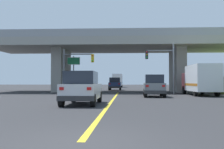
# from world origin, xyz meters

# --- Properties ---
(ground) EXTENTS (160.00, 160.00, 0.00)m
(ground) POSITION_xyz_m (0.00, 30.62, 0.00)
(ground) COLOR #2B2B2D
(overpass_bridge) EXTENTS (34.49, 10.33, 7.66)m
(overpass_bridge) POSITION_xyz_m (0.00, 30.62, 5.62)
(overpass_bridge) COLOR gray
(overpass_bridge) RESTS_ON ground
(lane_divider_stripe) EXTENTS (0.20, 27.56, 0.01)m
(lane_divider_stripe) POSITION_xyz_m (0.00, 13.78, 0.00)
(lane_divider_stripe) COLOR yellow
(lane_divider_stripe) RESTS_ON ground
(suv_lead) EXTENTS (2.04, 4.63, 2.02)m
(suv_lead) POSITION_xyz_m (-1.68, 10.31, 1.02)
(suv_lead) COLOR silver
(suv_lead) RESTS_ON ground
(suv_crossing) EXTENTS (2.04, 4.32, 2.02)m
(suv_crossing) POSITION_xyz_m (3.58, 19.05, 1.01)
(suv_crossing) COLOR slate
(suv_crossing) RESTS_ON ground
(box_truck) EXTENTS (2.33, 7.38, 3.04)m
(box_truck) POSITION_xyz_m (8.56, 21.88, 1.61)
(box_truck) COLOR red
(box_truck) RESTS_ON ground
(sedan_oncoming) EXTENTS (1.96, 4.38, 2.02)m
(sedan_oncoming) POSITION_xyz_m (-0.82, 37.72, 1.01)
(sedan_oncoming) COLOR navy
(sedan_oncoming) RESTS_ON ground
(traffic_signal_nearside) EXTENTS (3.25, 0.36, 5.71)m
(traffic_signal_nearside) POSITION_xyz_m (5.28, 24.71, 3.58)
(traffic_signal_nearside) COLOR slate
(traffic_signal_nearside) RESTS_ON ground
(traffic_signal_farside) EXTENTS (3.65, 0.36, 5.22)m
(traffic_signal_farside) POSITION_xyz_m (-5.07, 25.50, 3.38)
(traffic_signal_farside) COLOR #56595E
(traffic_signal_farside) RESTS_ON ground
(highway_sign) EXTENTS (1.69, 0.17, 4.72)m
(highway_sign) POSITION_xyz_m (-5.87, 28.94, 3.50)
(highway_sign) COLOR slate
(highway_sign) RESTS_ON ground
(semi_truck_distant) EXTENTS (2.33, 7.01, 3.14)m
(semi_truck_distant) POSITION_xyz_m (-1.15, 59.10, 1.65)
(semi_truck_distant) COLOR navy
(semi_truck_distant) RESTS_ON ground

